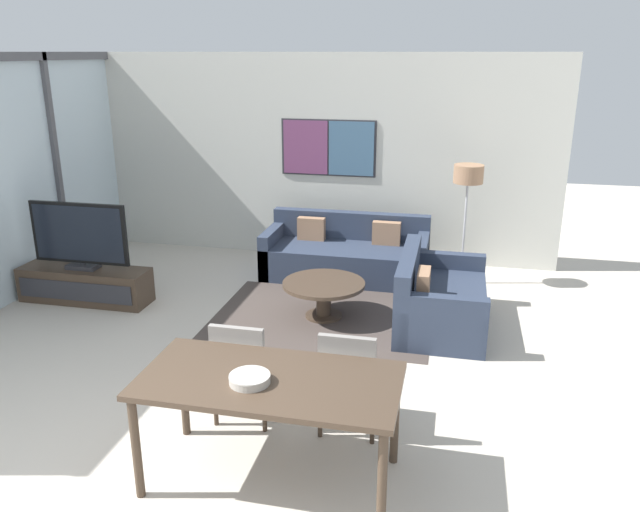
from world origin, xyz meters
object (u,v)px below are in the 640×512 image
(coffee_table, at_px, (324,291))
(dining_table, at_px, (270,389))
(tv_console, at_px, (85,285))
(dining_chair_left, at_px, (244,364))
(sofa_side, at_px, (435,301))
(fruit_bowl, at_px, (250,378))
(floor_lamp, at_px, (468,183))
(dining_chair_centre, at_px, (350,374))
(sofa_main, at_px, (347,255))
(television, at_px, (79,236))

(coffee_table, relative_size, dining_table, 0.53)
(tv_console, bearing_deg, dining_chair_left, -36.53)
(sofa_side, bearing_deg, dining_chair_left, 147.68)
(dining_table, relative_size, fruit_bowl, 6.36)
(coffee_table, distance_m, fruit_bowl, 2.90)
(dining_chair_left, distance_m, floor_lamp, 3.98)
(dining_chair_centre, distance_m, fruit_bowl, 0.97)
(floor_lamp, bearing_deg, tv_console, -159.92)
(sofa_main, bearing_deg, dining_chair_left, -92.91)
(sofa_side, xyz_separation_m, dining_table, (-0.96, -2.83, 0.43))
(coffee_table, bearing_deg, floor_lamp, 43.93)
(dining_chair_left, relative_size, fruit_bowl, 3.20)
(sofa_main, height_order, fruit_bowl, fruit_bowl)
(floor_lamp, bearing_deg, television, -159.93)
(dining_chair_centre, bearing_deg, sofa_side, 75.82)
(dining_chair_centre, xyz_separation_m, fruit_bowl, (-0.52, -0.76, 0.32))
(sofa_main, distance_m, coffee_table, 1.41)
(tv_console, xyz_separation_m, sofa_side, (4.02, 0.21, 0.06))
(dining_table, height_order, floor_lamp, floor_lamp)
(dining_chair_left, bearing_deg, coffee_table, 85.16)
(sofa_main, xyz_separation_m, sofa_side, (1.20, -1.35, -0.00))
(dining_chair_centre, bearing_deg, floor_lamp, 76.85)
(sofa_main, relative_size, dining_chair_centre, 2.43)
(sofa_side, distance_m, coffee_table, 1.20)
(tv_console, height_order, sofa_main, sofa_main)
(dining_chair_left, height_order, floor_lamp, floor_lamp)
(sofa_main, relative_size, sofa_side, 1.39)
(dining_chair_centre, bearing_deg, coffee_table, 107.36)
(sofa_side, relative_size, dining_chair_centre, 1.75)
(television, distance_m, coffee_table, 2.87)
(dining_chair_left, relative_size, dining_chair_centre, 1.00)
(sofa_main, relative_size, fruit_bowl, 7.77)
(dining_chair_left, bearing_deg, floor_lamp, 64.93)
(television, bearing_deg, dining_table, -40.44)
(sofa_side, xyz_separation_m, fruit_bowl, (-1.06, -2.91, 0.54))
(sofa_side, bearing_deg, dining_chair_centre, 165.82)
(tv_console, relative_size, coffee_table, 1.70)
(sofa_side, relative_size, fruit_bowl, 5.60)
(coffee_table, relative_size, dining_chair_left, 1.05)
(sofa_side, bearing_deg, tv_console, 93.06)
(tv_console, xyz_separation_m, sofa_main, (2.83, 1.56, 0.06))
(dining_table, distance_m, fruit_bowl, 0.18)
(dining_chair_centre, bearing_deg, television, 150.88)
(television, height_order, coffee_table, television)
(floor_lamp, bearing_deg, sofa_main, -179.61)
(sofa_main, distance_m, dining_chair_centre, 3.57)
(coffee_table, xyz_separation_m, dining_chair_centre, (0.65, -2.09, 0.18))
(coffee_table, bearing_deg, dining_table, -85.09)
(tv_console, xyz_separation_m, television, (-0.00, 0.00, 0.59))
(television, height_order, dining_chair_centre, television)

